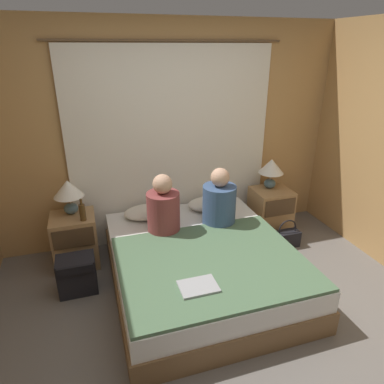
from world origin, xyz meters
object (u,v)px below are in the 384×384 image
(lamp_right, at_px, (271,168))
(beer_bottle_on_left_stand, at_px, (82,212))
(nightstand_right, at_px, (270,211))
(backpack_on_floor, at_px, (77,273))
(pillow_left, at_px, (148,212))
(person_right_in_bed, at_px, (219,202))
(bed, at_px, (201,265))
(handbag_on_floor, at_px, (286,238))
(nightstand_left, at_px, (75,240))
(person_left_in_bed, at_px, (163,209))
(pillow_right, at_px, (210,203))
(lamp_left, at_px, (68,191))
(laptop_on_bed, at_px, (198,286))

(lamp_right, distance_m, beer_bottle_on_left_stand, 2.26)
(nightstand_right, distance_m, backpack_on_floor, 2.41)
(pillow_left, height_order, person_right_in_bed, person_right_in_bed)
(bed, height_order, handbag_on_floor, bed)
(person_right_in_bed, bearing_deg, backpack_on_floor, -174.06)
(lamp_right, bearing_deg, handbag_on_floor, -88.05)
(nightstand_left, relative_size, lamp_right, 1.53)
(nightstand_left, height_order, beer_bottle_on_left_stand, beer_bottle_on_left_stand)
(person_left_in_bed, distance_m, backpack_on_floor, 1.03)
(pillow_right, bearing_deg, person_left_in_bed, -149.88)
(lamp_left, distance_m, beer_bottle_on_left_stand, 0.28)
(laptop_on_bed, height_order, handbag_on_floor, laptop_on_bed)
(handbag_on_floor, bearing_deg, beer_bottle_on_left_stand, 173.31)
(pillow_right, xyz_separation_m, person_left_in_bed, (-0.65, -0.38, 0.20))
(beer_bottle_on_left_stand, relative_size, handbag_on_floor, 0.67)
(beer_bottle_on_left_stand, relative_size, laptop_on_bed, 0.78)
(lamp_left, xyz_separation_m, pillow_right, (1.55, -0.04, -0.34))
(backpack_on_floor, bearing_deg, lamp_left, 90.17)
(lamp_left, height_order, lamp_right, same)
(nightstand_right, xyz_separation_m, pillow_right, (-0.80, 0.04, 0.20))
(nightstand_right, bearing_deg, bed, -148.13)
(nightstand_right, height_order, person_right_in_bed, person_right_in_bed)
(pillow_left, relative_size, backpack_on_floor, 1.43)
(pillow_left, xyz_separation_m, handbag_on_floor, (1.57, -0.43, -0.38))
(pillow_left, distance_m, laptop_on_bed, 1.39)
(pillow_left, bearing_deg, nightstand_left, -177.14)
(pillow_right, bearing_deg, lamp_left, 178.66)
(pillow_left, xyz_separation_m, laptop_on_bed, (0.14, -1.38, -0.02))
(pillow_left, bearing_deg, backpack_on_floor, -146.43)
(beer_bottle_on_left_stand, bearing_deg, laptop_on_bed, -55.72)
(lamp_right, relative_size, laptop_on_bed, 1.24)
(bed, relative_size, person_right_in_bed, 3.14)
(person_right_in_bed, xyz_separation_m, handbag_on_floor, (0.86, -0.05, -0.57))
(bed, height_order, person_right_in_bed, person_right_in_bed)
(person_left_in_bed, xyz_separation_m, person_right_in_bed, (0.61, 0.00, -0.00))
(bed, bearing_deg, person_left_in_bed, 124.68)
(beer_bottle_on_left_stand, bearing_deg, person_left_in_bed, -15.21)
(nightstand_right, relative_size, backpack_on_floor, 1.54)
(beer_bottle_on_left_stand, relative_size, backpack_on_floor, 0.63)
(pillow_right, bearing_deg, nightstand_left, -178.52)
(handbag_on_floor, bearing_deg, lamp_left, 168.97)
(pillow_right, distance_m, person_left_in_bed, 0.77)
(lamp_left, xyz_separation_m, lamp_right, (2.36, 0.00, 0.00))
(laptop_on_bed, relative_size, backpack_on_floor, 0.81)
(bed, distance_m, beer_bottle_on_left_stand, 1.31)
(nightstand_right, bearing_deg, laptop_on_bed, -136.52)
(nightstand_right, xyz_separation_m, lamp_right, (-0.00, 0.08, 0.54))
(person_right_in_bed, distance_m, handbag_on_floor, 1.03)
(bed, height_order, beer_bottle_on_left_stand, beer_bottle_on_left_stand)
(pillow_right, xyz_separation_m, laptop_on_bed, (-0.61, -1.38, -0.02))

